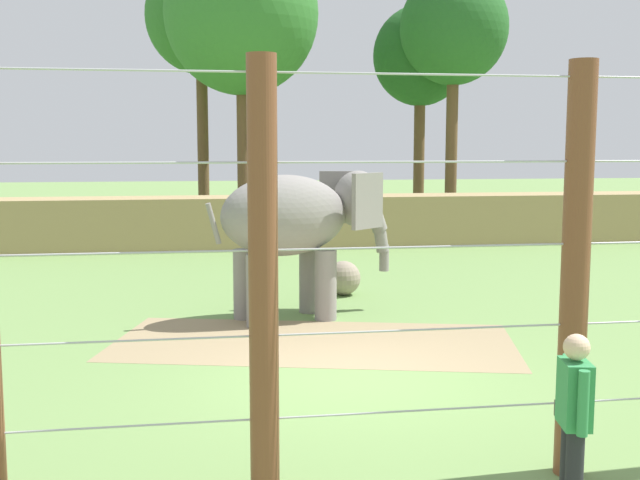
# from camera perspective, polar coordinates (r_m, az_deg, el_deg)

# --- Properties ---
(ground_plane) EXTENTS (120.00, 120.00, 0.00)m
(ground_plane) POSITION_cam_1_polar(r_m,az_deg,el_deg) (10.91, 2.38, -10.13)
(ground_plane) COLOR #6B8E4C
(dirt_patch) EXTENTS (7.07, 4.48, 0.01)m
(dirt_patch) POSITION_cam_1_polar(r_m,az_deg,el_deg) (12.78, -0.48, -7.54)
(dirt_patch) COLOR #937F5B
(dirt_patch) RESTS_ON ground
(embankment_wall) EXTENTS (36.00, 1.80, 1.61)m
(embankment_wall) POSITION_cam_1_polar(r_m,az_deg,el_deg) (24.39, -3.98, 1.34)
(embankment_wall) COLOR tan
(embankment_wall) RESTS_ON ground
(elephant) EXTENTS (3.59, 2.00, 2.74)m
(elephant) POSITION_cam_1_polar(r_m,az_deg,el_deg) (14.26, -1.59, 1.37)
(elephant) COLOR gray
(elephant) RESTS_ON ground
(enrichment_ball) EXTENTS (0.74, 0.74, 0.74)m
(enrichment_ball) POSITION_cam_1_polar(r_m,az_deg,el_deg) (16.64, 1.74, -2.83)
(enrichment_ball) COLOR gray
(enrichment_ball) RESTS_ON ground
(cable_fence) EXTENTS (8.81, 0.27, 4.01)m
(cable_fence) POSITION_cam_1_polar(r_m,az_deg,el_deg) (7.22, 7.72, -2.69)
(cable_fence) COLOR brown
(cable_fence) RESTS_ON ground
(zookeeper) EXTENTS (0.29, 0.59, 1.67)m
(zookeeper) POSITION_cam_1_polar(r_m,az_deg,el_deg) (6.96, 18.24, -12.59)
(zookeeper) COLOR #232328
(zookeeper) RESTS_ON ground
(tree_far_left) EXTENTS (4.26, 4.26, 10.42)m
(tree_far_left) POSITION_cam_1_polar(r_m,az_deg,el_deg) (31.39, -8.82, 15.92)
(tree_far_left) COLOR brown
(tree_far_left) RESTS_ON ground
(tree_left_of_centre) EXTENTS (5.61, 5.61, 10.93)m
(tree_left_of_centre) POSITION_cam_1_polar(r_m,az_deg,el_deg) (29.33, -5.84, 16.28)
(tree_left_of_centre) COLOR brown
(tree_left_of_centre) RESTS_ON ground
(tree_behind_wall) EXTENTS (3.99, 3.99, 9.61)m
(tree_behind_wall) POSITION_cam_1_polar(r_m,az_deg,el_deg) (29.89, 9.87, 15.06)
(tree_behind_wall) COLOR brown
(tree_behind_wall) RESTS_ON ground
(tree_right_of_centre) EXTENTS (3.77, 3.77, 8.72)m
(tree_right_of_centre) POSITION_cam_1_polar(r_m,az_deg,el_deg) (31.67, 7.44, 13.24)
(tree_right_of_centre) COLOR brown
(tree_right_of_centre) RESTS_ON ground
(tree_far_right) EXTENTS (4.58, 4.58, 10.61)m
(tree_far_right) POSITION_cam_1_polar(r_m,az_deg,el_deg) (29.93, -4.81, 16.49)
(tree_far_right) COLOR brown
(tree_far_right) RESTS_ON ground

